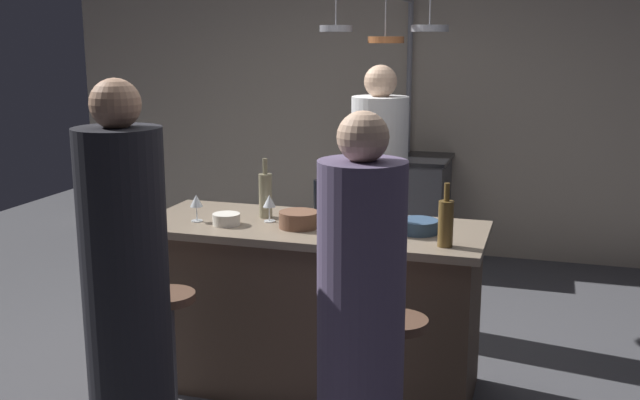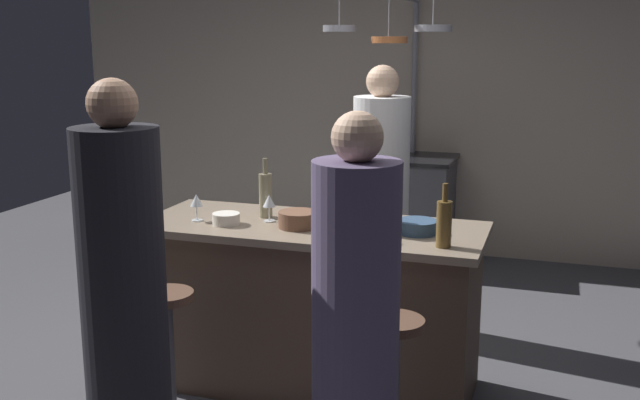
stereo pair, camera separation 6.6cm
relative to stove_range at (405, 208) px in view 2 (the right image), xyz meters
name	(u,v)px [view 2 (the right image)]	position (x,y,z in m)	size (l,w,h in m)	color
ground_plane	(311,384)	(0.00, -2.45, -0.45)	(9.00, 9.00, 0.00)	#4C4C51
back_wall	(417,103)	(0.00, 0.40, 0.85)	(6.40, 0.16, 2.60)	#BCAD99
kitchen_island	(311,306)	(0.00, -2.45, 0.01)	(1.80, 0.72, 0.90)	brown
stove_range	(405,208)	(0.00, 0.00, 0.00)	(0.80, 0.64, 0.89)	#47474C
chef	(380,209)	(0.14, -1.50, 0.34)	(0.36, 0.36, 1.69)	white
bar_stool_left	(169,352)	(-0.51, -3.07, -0.07)	(0.28, 0.28, 0.68)	#4C4C51
guest_left	(124,297)	(-0.49, -3.45, 0.34)	(0.36, 0.36, 1.70)	black
bar_stool_right	(393,385)	(0.59, -3.07, -0.07)	(0.28, 0.28, 0.68)	#4C4C51
guest_right	(355,334)	(0.51, -3.42, 0.29)	(0.34, 0.34, 1.60)	#594C6B
overhead_pot_rack	(399,61)	(0.03, -0.52, 1.23)	(0.89, 1.38, 2.17)	gray
potted_plant	(170,243)	(-1.62, -1.10, -0.15)	(0.36, 0.36, 0.52)	brown
pepper_mill	(352,217)	(0.27, -2.64, 0.56)	(0.05, 0.05, 0.21)	#382319
wine_bottle_green	(382,213)	(0.40, -2.52, 0.56)	(0.07, 0.07, 0.29)	#193D23
wine_bottle_white	(266,194)	(-0.29, -2.37, 0.58)	(0.07, 0.07, 0.32)	gray
wine_bottle_amber	(444,223)	(0.72, -2.66, 0.57)	(0.07, 0.07, 0.30)	brown
wine_bottle_dark	(320,199)	(0.02, -2.35, 0.57)	(0.07, 0.07, 0.31)	black
wine_glass_near_right_guest	(269,202)	(-0.23, -2.46, 0.56)	(0.07, 0.07, 0.15)	silver
wine_glass_near_left_guest	(196,202)	(-0.60, -2.56, 0.56)	(0.07, 0.07, 0.15)	silver
mixing_bowl_ceramic	(226,219)	(-0.42, -2.59, 0.48)	(0.14, 0.14, 0.06)	silver
mixing_bowl_wooden	(298,219)	(-0.04, -2.53, 0.50)	(0.20, 0.20, 0.08)	brown
mixing_bowl_blue	(417,227)	(0.56, -2.45, 0.49)	(0.20, 0.20, 0.07)	#334C6B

